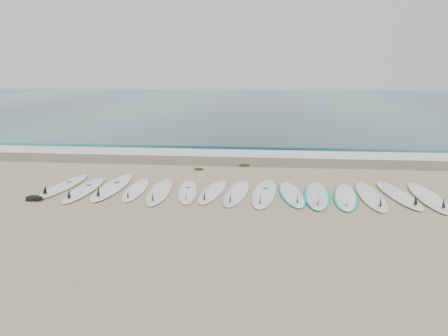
# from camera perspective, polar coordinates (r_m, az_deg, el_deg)

# --- Properties ---
(ground) EXTENTS (120.00, 120.00, 0.00)m
(ground) POSITION_cam_1_polar(r_m,az_deg,el_deg) (11.42, 1.84, -3.32)
(ground) COLOR tan
(ocean) EXTENTS (120.00, 55.00, 0.03)m
(ocean) POSITION_cam_1_polar(r_m,az_deg,el_deg) (43.57, 4.86, 8.52)
(ocean) COLOR #235553
(ocean) RESTS_ON ground
(wet_sand_band) EXTENTS (120.00, 1.80, 0.01)m
(wet_sand_band) POSITION_cam_1_polar(r_m,az_deg,el_deg) (15.40, 2.91, 0.89)
(wet_sand_band) COLOR brown
(wet_sand_band) RESTS_ON ground
(foam_band) EXTENTS (120.00, 1.40, 0.04)m
(foam_band) POSITION_cam_1_polar(r_m,az_deg,el_deg) (16.76, 3.16, 1.91)
(foam_band) COLOR silver
(foam_band) RESTS_ON ground
(wave_crest) EXTENTS (120.00, 1.00, 0.10)m
(wave_crest) POSITION_cam_1_polar(r_m,az_deg,el_deg) (18.23, 3.38, 2.88)
(wave_crest) COLOR #235553
(wave_crest) RESTS_ON ground
(surfboard_0) EXTENTS (0.66, 2.60, 0.33)m
(surfboard_0) POSITION_cam_1_polar(r_m,az_deg,el_deg) (12.68, -20.30, -2.23)
(surfboard_0) COLOR white
(surfboard_0) RESTS_ON ground
(surfboard_1) EXTENTS (0.59, 2.63, 0.33)m
(surfboard_1) POSITION_cam_1_polar(r_m,az_deg,el_deg) (12.13, -17.85, -2.70)
(surfboard_1) COLOR white
(surfboard_1) RESTS_ON ground
(surfboard_2) EXTENTS (0.63, 2.90, 0.37)m
(surfboard_2) POSITION_cam_1_polar(r_m,az_deg,el_deg) (12.16, -14.40, -2.41)
(surfboard_2) COLOR white
(surfboard_2) RESTS_ON ground
(surfboard_3) EXTENTS (0.62, 2.32, 0.29)m
(surfboard_3) POSITION_cam_1_polar(r_m,az_deg,el_deg) (11.78, -11.47, -2.82)
(surfboard_3) COLOR white
(surfboard_3) RESTS_ON ground
(surfboard_4) EXTENTS (0.74, 2.68, 0.34)m
(surfboard_4) POSITION_cam_1_polar(r_m,az_deg,el_deg) (11.49, -8.43, -3.05)
(surfboard_4) COLOR silver
(surfboard_4) RESTS_ON ground
(surfboard_5) EXTENTS (0.81, 2.37, 0.30)m
(surfboard_5) POSITION_cam_1_polar(r_m,az_deg,el_deg) (11.43, -4.79, -3.07)
(surfboard_5) COLOR white
(surfboard_5) RESTS_ON ground
(surfboard_6) EXTENTS (0.77, 2.45, 0.31)m
(surfboard_6) POSITION_cam_1_polar(r_m,az_deg,el_deg) (11.38, -1.52, -3.09)
(surfboard_6) COLOR white
(surfboard_6) RESTS_ON ground
(surfboard_7) EXTENTS (0.77, 2.59, 0.33)m
(surfboard_7) POSITION_cam_1_polar(r_m,az_deg,el_deg) (11.24, 1.62, -3.28)
(surfboard_7) COLOR white
(surfboard_7) RESTS_ON ground
(surfboard_8) EXTENTS (0.81, 2.85, 0.36)m
(surfboard_8) POSITION_cam_1_polar(r_m,az_deg,el_deg) (11.25, 5.25, -3.29)
(surfboard_8) COLOR white
(surfboard_8) RESTS_ON ground
(surfboard_9) EXTENTS (0.84, 2.49, 0.31)m
(surfboard_9) POSITION_cam_1_polar(r_m,az_deg,el_deg) (11.32, 8.84, -3.36)
(surfboard_9) COLOR white
(surfboard_9) RESTS_ON ground
(surfboard_10) EXTENTS (0.85, 2.71, 0.34)m
(surfboard_10) POSITION_cam_1_polar(r_m,az_deg,el_deg) (11.34, 12.05, -3.45)
(surfboard_10) COLOR silver
(surfboard_10) RESTS_ON ground
(surfboard_11) EXTENTS (0.93, 2.54, 0.32)m
(surfboard_11) POSITION_cam_1_polar(r_m,az_deg,el_deg) (11.36, 15.59, -3.63)
(surfboard_11) COLOR white
(surfboard_11) RESTS_ON ground
(surfboard_12) EXTENTS (0.59, 2.73, 0.35)m
(surfboard_12) POSITION_cam_1_polar(r_m,az_deg,el_deg) (11.55, 18.69, -3.51)
(surfboard_12) COLOR white
(surfboard_12) RESTS_ON ground
(surfboard_13) EXTENTS (0.86, 2.76, 0.35)m
(surfboard_13) POSITION_cam_1_polar(r_m,az_deg,el_deg) (11.91, 21.91, -3.28)
(surfboard_13) COLOR white
(surfboard_13) RESTS_ON ground
(surfboard_14) EXTENTS (0.64, 2.80, 0.36)m
(surfboard_14) POSITION_cam_1_polar(r_m,az_deg,el_deg) (11.96, 25.21, -3.50)
(surfboard_14) COLOR white
(surfboard_14) RESTS_ON ground
(seaweed_near) EXTENTS (0.32, 0.25, 0.06)m
(seaweed_near) POSITION_cam_1_polar(r_m,az_deg,el_deg) (14.07, -3.33, -0.13)
(seaweed_near) COLOR black
(seaweed_near) RESTS_ON ground
(seaweed_far) EXTENTS (0.38, 0.29, 0.07)m
(seaweed_far) POSITION_cam_1_polar(r_m,az_deg,el_deg) (14.60, 2.68, 0.37)
(seaweed_far) COLOR black
(seaweed_far) RESTS_ON ground
(leash_coil) EXTENTS (0.46, 0.36, 0.11)m
(leash_coil) POSITION_cam_1_polar(r_m,az_deg,el_deg) (11.78, -23.59, -3.65)
(leash_coil) COLOR black
(leash_coil) RESTS_ON ground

